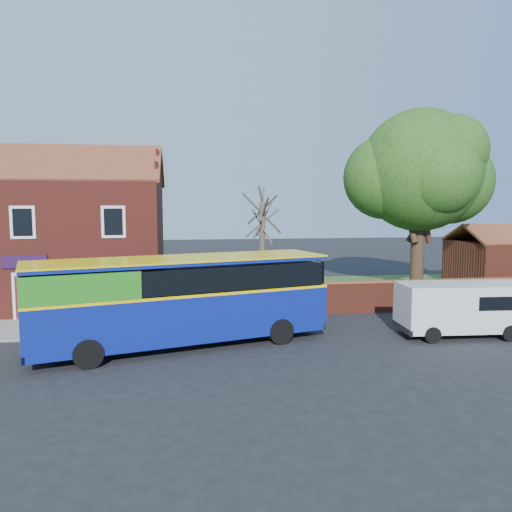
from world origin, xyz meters
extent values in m
plane|color=black|center=(0.00, 0.00, 0.00)|extent=(120.00, 120.00, 0.00)
cube|color=gray|center=(-7.00, 5.75, 0.06)|extent=(18.00, 3.50, 0.12)
cube|color=slate|center=(-7.00, 4.00, 0.07)|extent=(18.00, 0.15, 0.14)
cube|color=#426B28|center=(13.00, 13.00, 0.02)|extent=(26.00, 12.00, 0.04)
cube|color=maroon|center=(-7.00, 11.50, 3.25)|extent=(12.00, 8.00, 6.50)
cube|color=brown|center=(-7.00, 9.50, 7.50)|extent=(12.30, 4.08, 2.16)
cube|color=brown|center=(-7.00, 13.50, 7.50)|extent=(12.30, 4.08, 2.16)
cube|color=black|center=(-7.00, 7.47, 4.60)|extent=(1.10, 0.06, 1.50)
cube|color=#4C0F19|center=(-7.00, 7.45, 1.10)|extent=(0.95, 0.04, 2.10)
cube|color=silver|center=(-7.00, 7.47, 1.15)|extent=(1.20, 0.06, 2.30)
cube|color=#220B31|center=(-7.00, 7.44, 2.80)|extent=(2.00, 0.06, 0.60)
cube|color=maroon|center=(13.00, 7.00, 0.75)|extent=(22.00, 0.30, 1.50)
cube|color=brown|center=(13.00, 7.00, 1.55)|extent=(22.00, 0.38, 0.10)
cube|color=brown|center=(22.00, 14.25, 3.55)|extent=(8.20, 2.56, 1.24)
cube|color=navy|center=(0.09, 2.39, 1.28)|extent=(11.50, 5.68, 1.77)
cube|color=yellow|center=(0.09, 2.39, 2.17)|extent=(11.53, 5.71, 0.10)
cube|color=black|center=(0.09, 2.39, 2.70)|extent=(11.08, 5.58, 0.89)
cube|color=#27851D|center=(-3.46, 1.40, 2.70)|extent=(4.41, 3.74, 0.95)
cube|color=navy|center=(0.09, 2.39, 3.30)|extent=(11.50, 5.68, 0.14)
cube|color=yellow|center=(0.09, 2.39, 3.38)|extent=(11.55, 5.73, 0.06)
cylinder|color=black|center=(-3.00, 0.16, 0.50)|extent=(1.04, 0.54, 1.00)
cylinder|color=black|center=(-3.70, 2.70, 0.50)|extent=(1.04, 0.54, 1.00)
cylinder|color=black|center=(3.89, 2.08, 0.50)|extent=(1.04, 0.54, 1.00)
cylinder|color=black|center=(3.18, 4.61, 0.50)|extent=(1.04, 0.54, 1.00)
cube|color=silver|center=(11.43, 2.14, 1.24)|extent=(5.09, 2.31, 1.89)
cylinder|color=black|center=(9.78, 1.30, 0.33)|extent=(0.67, 0.26, 0.66)
cylinder|color=black|center=(9.90, 3.17, 0.33)|extent=(0.67, 0.26, 0.66)
cylinder|color=black|center=(12.96, 1.10, 0.33)|extent=(0.67, 0.26, 0.66)
cylinder|color=black|center=(13.08, 2.97, 0.33)|extent=(0.67, 0.26, 0.66)
cylinder|color=black|center=(13.92, 11.04, 2.26)|extent=(0.79, 0.79, 4.52)
sphere|color=#447323|center=(13.92, 11.04, 7.36)|extent=(7.07, 7.07, 7.07)
sphere|color=#447323|center=(15.98, 11.43, 6.77)|extent=(5.10, 5.10, 5.10)
sphere|color=#447323|center=(12.05, 11.63, 6.97)|extent=(4.91, 4.91, 4.91)
cylinder|color=#4C4238|center=(4.36, 9.47, 2.76)|extent=(0.32, 0.32, 5.51)
cylinder|color=#4C4238|center=(4.36, 9.47, 4.73)|extent=(0.32, 2.69, 2.17)
cylinder|color=#4C4238|center=(4.36, 9.47, 4.53)|extent=(1.40, 1.99, 1.98)
cylinder|color=#4C4238|center=(4.36, 9.47, 4.92)|extent=(2.26, 1.03, 2.20)
camera|label=1|loc=(0.10, -16.52, 5.44)|focal=35.00mm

